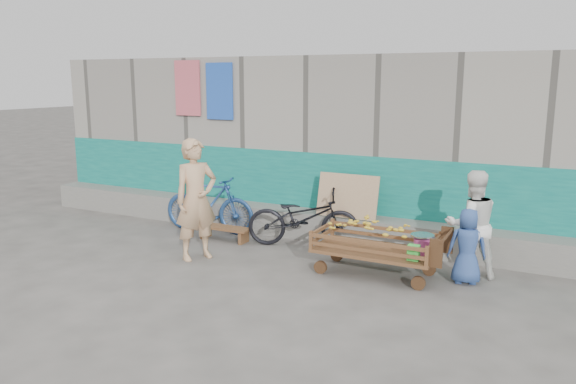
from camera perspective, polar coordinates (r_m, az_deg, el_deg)
The scene contains 9 objects.
ground at distance 7.33m, azimuth -2.64°, elevation -9.54°, with size 80.00×80.00×0.00m, color #4E4B46.
building_wall at distance 10.62m, azimuth 8.17°, elevation 5.08°, with size 12.00×3.50×3.00m.
banana_cart at distance 7.67m, azimuth 8.66°, elevation -4.66°, with size 1.77×0.81×0.75m.
bench at distance 9.32m, azimuth -6.48°, elevation -3.88°, with size 0.93×0.28×0.23m.
vendor_man at distance 8.28m, azimuth -9.31°, elevation -0.77°, with size 0.65×0.43×1.78m, color tan.
woman at distance 7.81m, azimuth 18.15°, elevation -3.16°, with size 0.71×0.55×1.46m, color white.
child at distance 7.64m, azimuth 17.76°, elevation -5.24°, with size 0.49×0.32×1.00m, color #304E8E.
bicycle_dark at distance 8.89m, azimuth 1.56°, elevation -2.62°, with size 0.61×1.76×0.93m, color black.
bicycle_blue at distance 9.76m, azimuth -8.02°, elevation -1.19°, with size 0.47×1.68×1.01m, color navy.
Camera 1 is at (3.39, -5.94, 2.63)m, focal length 35.00 mm.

